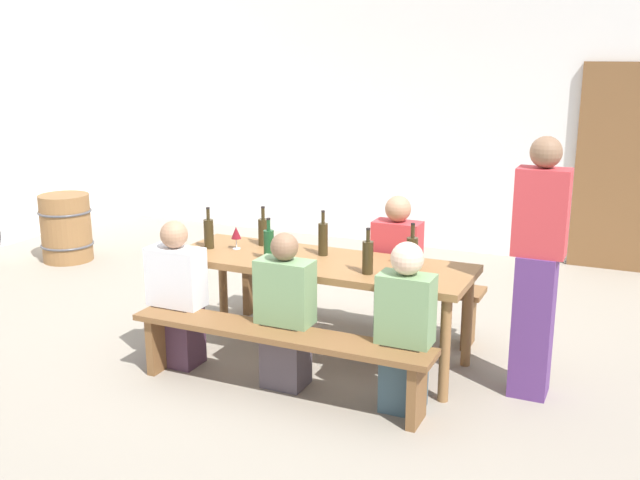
% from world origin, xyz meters
% --- Properties ---
extents(ground_plane, '(24.00, 24.00, 0.00)m').
position_xyz_m(ground_plane, '(0.00, 0.00, 0.00)').
color(ground_plane, gray).
extents(back_wall, '(14.00, 0.20, 3.20)m').
position_xyz_m(back_wall, '(0.00, 3.47, 1.60)').
color(back_wall, white).
rests_on(back_wall, ground).
extents(wooden_door, '(0.90, 0.06, 2.10)m').
position_xyz_m(wooden_door, '(1.83, 3.33, 1.05)').
color(wooden_door, brown).
rests_on(wooden_door, ground).
extents(tasting_table, '(2.19, 0.73, 0.75)m').
position_xyz_m(tasting_table, '(0.00, 0.00, 0.67)').
color(tasting_table, olive).
rests_on(tasting_table, ground).
extents(bench_near, '(2.09, 0.30, 0.45)m').
position_xyz_m(bench_near, '(0.00, -0.67, 0.36)').
color(bench_near, brown).
rests_on(bench_near, ground).
extents(bench_far, '(2.09, 0.30, 0.45)m').
position_xyz_m(bench_far, '(0.00, 0.67, 0.36)').
color(bench_far, brown).
rests_on(bench_far, ground).
extents(wine_bottle_0, '(0.07, 0.07, 0.32)m').
position_xyz_m(wine_bottle_0, '(-0.91, -0.04, 0.87)').
color(wine_bottle_0, '#332814').
rests_on(wine_bottle_0, tasting_table).
extents(wine_bottle_1, '(0.08, 0.08, 0.32)m').
position_xyz_m(wine_bottle_1, '(0.66, 0.08, 0.87)').
color(wine_bottle_1, '#332814').
rests_on(wine_bottle_1, tasting_table).
extents(wine_bottle_2, '(0.07, 0.07, 0.31)m').
position_xyz_m(wine_bottle_2, '(-0.34, -0.14, 0.87)').
color(wine_bottle_2, '#194723').
rests_on(wine_bottle_2, tasting_table).
extents(wine_bottle_3, '(0.08, 0.08, 0.30)m').
position_xyz_m(wine_bottle_3, '(-0.57, 0.21, 0.86)').
color(wine_bottle_3, '#332814').
rests_on(wine_bottle_3, tasting_table).
extents(wine_bottle_4, '(0.07, 0.07, 0.34)m').
position_xyz_m(wine_bottle_4, '(-0.04, 0.13, 0.88)').
color(wine_bottle_4, '#332814').
rests_on(wine_bottle_4, tasting_table).
extents(wine_bottle_5, '(0.07, 0.07, 0.32)m').
position_xyz_m(wine_bottle_5, '(0.43, -0.17, 0.87)').
color(wine_bottle_5, '#332814').
rests_on(wine_bottle_5, tasting_table).
extents(wine_glass_0, '(0.07, 0.07, 0.17)m').
position_xyz_m(wine_glass_0, '(-0.17, -0.26, 0.87)').
color(wine_glass_0, silver).
rests_on(wine_glass_0, tasting_table).
extents(wine_glass_1, '(0.08, 0.08, 0.17)m').
position_xyz_m(wine_glass_1, '(-0.70, 0.02, 0.87)').
color(wine_glass_1, silver).
rests_on(wine_glass_1, tasting_table).
extents(seated_guest_near_0, '(0.40, 0.24, 1.06)m').
position_xyz_m(seated_guest_near_0, '(-0.88, -0.52, 0.50)').
color(seated_guest_near_0, '#4A2F41').
rests_on(seated_guest_near_0, ground).
extents(seated_guest_near_1, '(0.38, 0.24, 1.07)m').
position_xyz_m(seated_guest_near_1, '(-0.02, -0.52, 0.50)').
color(seated_guest_near_1, '#53484F').
rests_on(seated_guest_near_1, ground).
extents(seated_guest_near_2, '(0.34, 0.24, 1.10)m').
position_xyz_m(seated_guest_near_2, '(0.81, -0.52, 0.53)').
color(seated_guest_near_2, '#3D5865').
rests_on(seated_guest_near_2, ground).
extents(seated_guest_far_0, '(0.36, 0.24, 1.16)m').
position_xyz_m(seated_guest_far_0, '(0.41, 0.52, 0.55)').
color(seated_guest_far_0, '#39565C').
rests_on(seated_guest_far_0, ground).
extents(standing_host, '(0.33, 0.24, 1.71)m').
position_xyz_m(standing_host, '(1.50, 0.04, 0.84)').
color(standing_host, '#573172').
rests_on(standing_host, ground).
extents(wine_barrel, '(0.56, 0.56, 0.72)m').
position_xyz_m(wine_barrel, '(-3.56, 1.25, 0.36)').
color(wine_barrel, olive).
rests_on(wine_barrel, ground).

